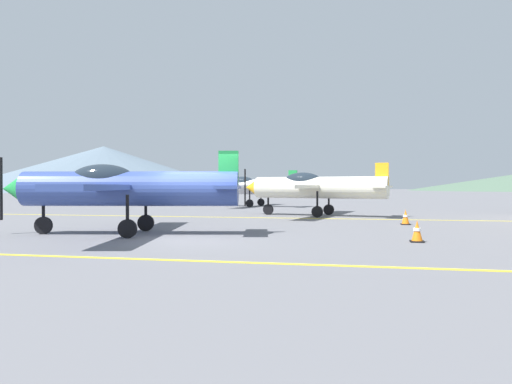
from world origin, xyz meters
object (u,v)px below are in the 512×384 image
Objects in this scene: airplane_far at (249,186)px; traffic_cone_side at (406,217)px; airplane_near at (122,187)px; airplane_mid at (314,187)px; traffic_cone_front at (417,231)px.

airplane_far reaches higher than traffic_cone_side.
airplane_far is 14.72× the size of traffic_cone_side.
traffic_cone_side is at bearing 31.69° from airplane_near.
airplane_near is 14.72× the size of traffic_cone_side.
airplane_mid is (5.13, 10.27, 0.00)m from airplane_near.
traffic_cone_side is (3.93, -4.68, -1.18)m from airplane_mid.
airplane_near is at bearing 177.98° from traffic_cone_front.
airplane_far is at bearing 118.74° from airplane_mid.
airplane_near reaches higher than traffic_cone_side.
airplane_near and airplane_mid have the same top height.
airplane_near is 11.48m from airplane_mid.
airplane_mid is 14.71× the size of traffic_cone_front.
airplane_mid is 11.24m from traffic_cone_front.
airplane_near is 8.84m from traffic_cone_front.
traffic_cone_side is at bearing -57.33° from airplane_far.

